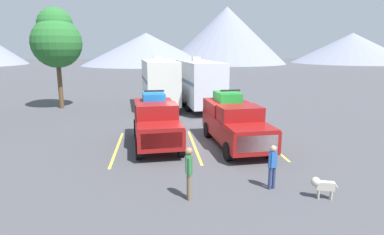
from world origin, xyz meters
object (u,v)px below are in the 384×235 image
(camper_trailer_a, at_px, (160,81))
(dog, at_px, (321,185))
(person_a, at_px, (273,164))
(pickup_truck_a, at_px, (156,121))
(camper_trailer_b, at_px, (199,82))
(person_b, at_px, (189,170))
(pickup_truck_b, at_px, (234,122))

(camper_trailer_a, xyz_separation_m, dog, (4.83, -16.32, -1.64))
(person_a, height_order, dog, person_a)
(pickup_truck_a, height_order, camper_trailer_b, camper_trailer_b)
(person_b, xyz_separation_m, dog, (4.17, -0.41, -0.52))
(camper_trailer_b, distance_m, person_b, 15.58)
(person_a, bearing_deg, person_b, -170.93)
(camper_trailer_a, bearing_deg, pickup_truck_a, -91.99)
(pickup_truck_b, bearing_deg, person_a, -89.17)
(camper_trailer_a, distance_m, person_b, 15.96)
(pickup_truck_b, bearing_deg, dog, -77.15)
(pickup_truck_a, relative_size, person_a, 3.50)
(pickup_truck_b, relative_size, person_b, 3.30)
(pickup_truck_a, relative_size, camper_trailer_a, 0.72)
(pickup_truck_b, xyz_separation_m, camper_trailer_b, (-0.44, 9.76, 0.90))
(person_a, bearing_deg, pickup_truck_b, 90.83)
(pickup_truck_a, distance_m, person_a, 6.85)
(person_b, bearing_deg, camper_trailer_b, 81.29)
(camper_trailer_a, xyz_separation_m, person_a, (3.53, -15.45, -1.23))
(camper_trailer_b, distance_m, dog, 15.96)
(pickup_truck_a, height_order, camper_trailer_a, camper_trailer_a)
(pickup_truck_a, xyz_separation_m, person_b, (1.00, -6.11, -0.22))
(camper_trailer_a, relative_size, person_b, 4.37)
(camper_trailer_a, relative_size, dog, 9.24)
(pickup_truck_b, height_order, person_a, pickup_truck_b)
(camper_trailer_b, bearing_deg, pickup_truck_b, -87.41)
(person_b, bearing_deg, dog, -5.64)
(pickup_truck_b, xyz_separation_m, dog, (1.37, -6.02, -0.71))
(camper_trailer_a, distance_m, person_a, 15.89)
(camper_trailer_b, bearing_deg, pickup_truck_a, -109.91)
(pickup_truck_a, height_order, pickup_truck_b, pickup_truck_b)
(pickup_truck_a, bearing_deg, person_b, -80.71)
(pickup_truck_b, bearing_deg, person_b, -116.51)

